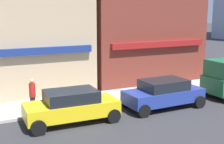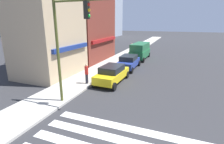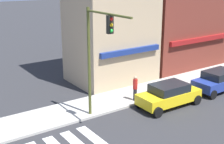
{
  "view_description": "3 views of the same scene",
  "coord_description": "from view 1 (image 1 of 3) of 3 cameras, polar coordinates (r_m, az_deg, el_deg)",
  "views": [
    {
      "loc": [
        5.04,
        -8.91,
        5.28
      ],
      "look_at": [
        12.28,
        6.0,
        2.0
      ],
      "focal_mm": 50.0,
      "sensor_mm": 36.0,
      "label": 1
    },
    {
      "loc": [
        -4.63,
        -0.92,
        5.42
      ],
      "look_at": [
        9.51,
        4.7,
        1.0
      ],
      "focal_mm": 28.0,
      "sensor_mm": 36.0,
      "label": 2
    },
    {
      "loc": [
        -4.69,
        -9.1,
        8.45
      ],
      "look_at": [
        4.39,
        4.0,
        3.5
      ],
      "focal_mm": 50.0,
      "sensor_mm": 36.0,
      "label": 3
    }
  ],
  "objects": [
    {
      "name": "sedan_yellow",
      "position": [
        15.0,
        -7.43,
        -6.12
      ],
      "size": [
        4.45,
        2.02,
        1.59
      ],
      "rotation": [
        0.0,
        0.0,
        -0.03
      ],
      "color": "yellow",
      "rests_on": "ground_plane"
    },
    {
      "name": "sedan_blue",
      "position": [
        17.32,
        9.39,
        -3.81
      ],
      "size": [
        4.44,
        2.02,
        1.59
      ],
      "rotation": [
        0.0,
        0.0,
        0.02
      ],
      "color": "navy",
      "rests_on": "ground_plane"
    },
    {
      "name": "pedestrian_red_jacket",
      "position": [
        16.27,
        -14.33,
        -4.16
      ],
      "size": [
        0.32,
        0.32,
        1.77
      ],
      "rotation": [
        0.0,
        0.0,
        0.7
      ],
      "color": "#23232D",
      "rests_on": "sidewalk_left"
    }
  ]
}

